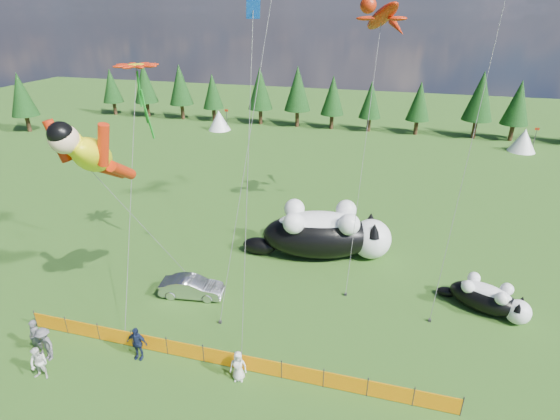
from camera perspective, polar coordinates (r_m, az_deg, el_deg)
name	(u,v)px	position (r m, az deg, el deg)	size (l,w,h in m)	color
ground	(244,327)	(25.07, -4.79, -14.97)	(160.00, 160.00, 0.00)	#0C370A
safety_fence	(222,358)	(22.67, -7.53, -18.60)	(22.06, 0.06, 1.10)	#262626
tree_line	(350,102)	(64.50, 9.08, 13.75)	(90.00, 4.00, 8.00)	black
festival_tents	(429,134)	(59.93, 18.92, 9.34)	(50.00, 3.20, 2.80)	white
cat_large	(325,233)	(30.65, 5.93, -2.97)	(10.38, 5.28, 3.79)	black
cat_small	(488,298)	(28.23, 25.58, -10.34)	(4.97, 3.22, 1.89)	black
car	(192,287)	(27.43, -11.44, -9.85)	(1.34, 3.85, 1.27)	#B3B3B8
spectator_a	(36,337)	(25.95, -29.29, -14.29)	(0.72, 0.47, 1.97)	#555459
spectator_b	(39,364)	(24.44, -28.96, -17.16)	(0.86, 0.51, 1.77)	silver
spectator_c	(137,343)	(23.70, -18.18, -16.19)	(1.09, 0.56, 1.87)	#161F3C
spectator_d	(45,344)	(25.37, -28.34, -15.17)	(1.21, 0.63, 1.88)	#555459
spectator_e	(238,366)	(21.75, -5.48, -19.64)	(0.79, 0.52, 1.62)	silver
superhero_kite	(93,155)	(22.40, -23.28, 6.59)	(6.33, 7.84, 12.64)	yellow
gecko_kite	(382,17)	(30.45, 13.19, 23.39)	(5.44, 11.59, 17.66)	red
flower_kite	(136,69)	(25.72, -18.25, 17.09)	(3.16, 8.08, 14.65)	red
diamond_kite_c	(253,30)	(19.23, -3.61, 22.44)	(1.07, 3.29, 16.75)	blue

